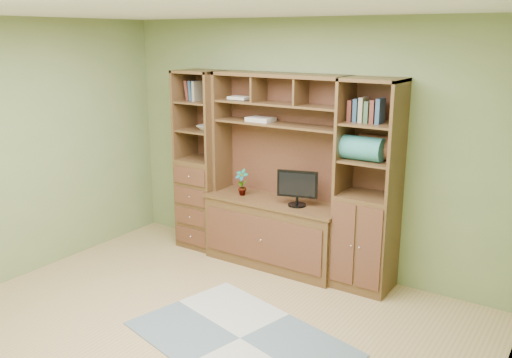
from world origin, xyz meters
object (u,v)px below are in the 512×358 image
Objects in this scene: monitor at (297,182)px; center_hutch at (274,173)px; right_tower at (368,187)px; left_tower at (202,161)px.

center_hutch is at bearing 156.20° from monitor.
right_tower is at bearing 2.23° from center_hutch.
center_hutch and right_tower have the same top height.
right_tower is at bearing 0.00° from left_tower.
left_tower is 2.02m from right_tower.
left_tower is 4.02× the size of monitor.
right_tower is 0.73m from monitor.
left_tower reaches higher than monitor.
left_tower and right_tower have the same top height.
monitor is at bearing -174.10° from right_tower.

